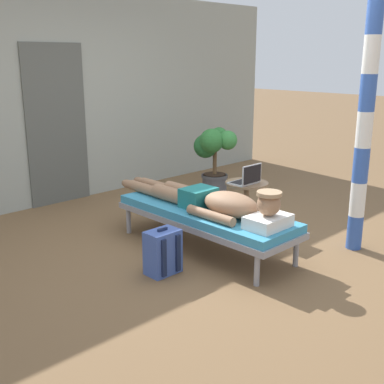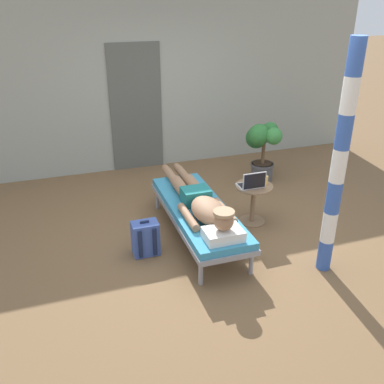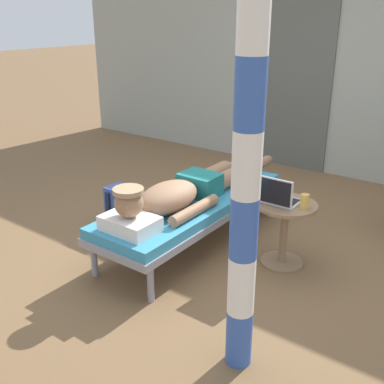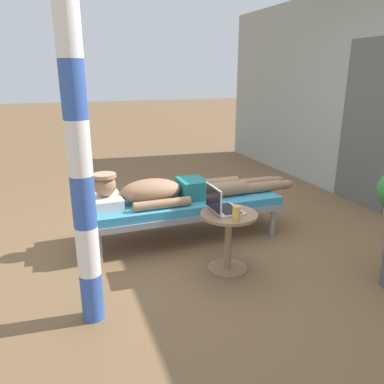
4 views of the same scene
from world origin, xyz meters
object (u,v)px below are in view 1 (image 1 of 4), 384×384
Objects in this scene: lounge_chair at (205,216)px; person_reclining at (213,201)px; backpack at (162,252)px; drink_glass at (256,175)px; side_table at (246,197)px; porch_post at (364,130)px; laptop at (247,179)px; potted_plant at (213,152)px.

person_reclining is (0.00, -0.10, 0.17)m from lounge_chair.
drink_glass is at bearing 9.34° from backpack.
person_reclining is 0.84m from side_table.
side_table is at bearing 104.01° from porch_post.
side_table is 4.64× the size of drink_glass.
backpack is at bearing 153.22° from porch_post.
laptop is at bearing 6.18° from lounge_chair.
porch_post is at bearing -83.01° from drink_glass.
person_reclining is 4.15× the size of side_table.
potted_plant reaches higher than side_table.
lounge_chair is 0.91× the size of person_reclining.
porch_post is (0.14, -1.16, 0.62)m from drink_glass.
lounge_chair is 0.80m from side_table.
person_reclining is at bearing 3.57° from backpack.
side_table is at bearing 9.36° from lounge_chair.
porch_post is at bearing -40.86° from person_reclining.
backpack is at bearing -169.39° from side_table.
person_reclining is 1.59m from porch_post.
laptop reaches higher than lounge_chair.
laptop is 1.33m from porch_post.
backpack is (-1.42, -0.23, -0.39)m from laptop.
laptop is 0.13× the size of porch_post.
porch_post is (1.08, -1.04, 0.86)m from lounge_chair.
person_reclining is at bearing -165.94° from laptop.
lounge_chair is 6.40× the size of laptop.
potted_plant reaches higher than lounge_chair.
backpack is at bearing -176.43° from person_reclining.
porch_post is (1.77, -0.90, 1.01)m from backpack.
backpack is (-0.69, -0.15, -0.15)m from lounge_chair.
lounge_chair is at bearing 90.00° from person_reclining.
side_table is 0.56× the size of potted_plant.
porch_post is at bearing -26.78° from backpack.
person_reclining is at bearing -90.00° from lounge_chair.
laptop reaches higher than person_reclining.
potted_plant reaches higher than backpack.
laptop reaches higher than drink_glass.
backpack is 0.18× the size of porch_post.
potted_plant is at bearing 43.43° from person_reclining.
lounge_chair is 2.11× the size of potted_plant.
drink_glass is (0.21, 0.04, -0.00)m from laptop.
side_table is at bearing 16.50° from person_reclining.
lounge_chair is 1.73m from porch_post.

